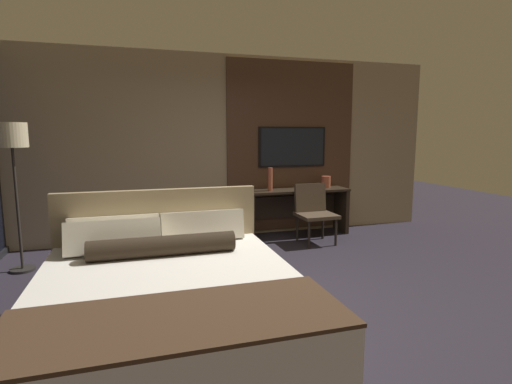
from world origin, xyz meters
The scene contains 10 objects.
ground_plane centered at (0.00, 0.00, 0.00)m, with size 16.00×16.00×0.00m, color #28232D.
wall_back_tv_panel centered at (0.15, 2.59, 1.40)m, with size 7.20×0.09×2.80m.
bed centered at (-1.06, -0.61, 0.34)m, with size 1.89×2.20×1.08m.
desk centered at (1.19, 2.33, 0.50)m, with size 1.64×0.48×0.74m.
tv centered at (1.19, 2.52, 1.40)m, with size 1.13×0.04×0.64m.
desk_chair centered at (1.27, 1.83, 0.51)m, with size 0.54×0.54×0.87m.
floor_lamp centered at (-2.58, 1.65, 1.46)m, with size 0.34×0.34×1.73m.
vase_tall centered at (0.73, 2.26, 0.92)m, with size 0.07×0.07×0.36m.
vase_short centered at (1.72, 2.34, 0.83)m, with size 0.15×0.15×0.19m.
book centered at (1.36, 2.28, 0.75)m, with size 0.23×0.16×0.03m.
Camera 1 is at (-1.25, -3.50, 1.61)m, focal length 28.00 mm.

